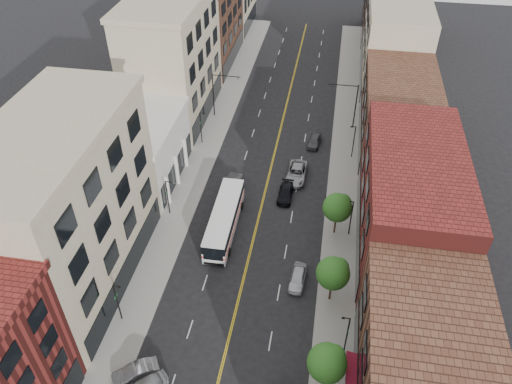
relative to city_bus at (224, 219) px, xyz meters
The scene contains 28 objects.
sidewalk_left 14.23m from the city_bus, 116.74° to the left, with size 4.00×110.00×0.15m, color gray.
sidewalk_right 18.66m from the city_bus, 42.75° to the left, with size 4.00×110.00×0.15m, color gray.
bldg_l_tanoffice 17.84m from the city_bus, 144.90° to the right, with size 10.00×22.00×18.00m, color tan.
bldg_l_white 16.04m from the city_bus, 147.18° to the left, with size 10.00×14.00×8.00m, color silver.
bldg_l_far_a 29.77m from the city_bus, 117.54° to the left, with size 10.00×20.00×18.00m, color tan.
bldg_l_far_b 47.87m from the city_bus, 106.32° to the left, with size 10.00×20.00×15.00m, color brown.
bldg_r_mid 21.13m from the city_bus, ahead, with size 10.00×22.00×12.00m, color maroon.
bldg_r_far_a 30.79m from the city_bus, 47.61° to the left, with size 10.00×20.00×10.00m, color brown.
bldg_r_far_b 48.53m from the city_bus, 64.67° to the left, with size 10.00×22.00×14.00m, color tan.
bldg_r_far_c 66.98m from the city_bus, 72.02° to the left, with size 10.00×18.00×11.00m, color brown.
tree_r_1 22.60m from the city_bus, 54.56° to the right, with size 3.40×3.40×5.59m.
tree_r_2 15.63m from the city_bus, 32.54° to the right, with size 3.40×3.40×5.59m.
tree_r_3 13.35m from the city_bus, ahead, with size 3.40×3.40×5.59m.
lamp_l_1 16.18m from the city_bus, 116.92° to the right, with size 0.81×0.55×5.05m.
lamp_l_2 7.57m from the city_bus, 167.54° to the left, with size 0.81×0.55×5.05m.
lamp_l_3 19.10m from the city_bus, 112.53° to the left, with size 0.81×0.55×5.05m.
lamp_r_1 20.53m from the city_bus, 44.58° to the right, with size 0.81×0.55×5.05m.
lamp_r_2 14.73m from the city_bus, ahead, with size 0.81×0.55×5.05m.
lamp_r_3 22.91m from the city_bus, 50.35° to the left, with size 0.81×0.55×5.05m.
signal_mast_left 26.61m from the city_bus, 104.49° to the left, with size 4.49×0.18×7.20m.
signal_mast_right 29.29m from the city_bus, 61.49° to the left, with size 4.49×0.18×7.20m.
city_bus is the anchor object (origin of this frame).
car_angle_b 20.45m from the city_bus, 100.60° to the right, with size 1.46×4.19×1.38m, color #B1B3BA.
car_parked_far 11.60m from the city_bus, 35.14° to the right, with size 1.68×4.17×1.42m, color #B9BBC1.
car_lane_behind 8.01m from the city_bus, 95.84° to the left, with size 1.70×4.87×1.61m, color #46474B.
car_lane_a 9.75m from the city_bus, 48.52° to the left, with size 1.83×4.50×1.31m, color black.
car_lane_b 13.80m from the city_bus, 57.54° to the left, with size 2.64×5.72×1.59m, color #94959A.
car_lane_c 21.97m from the city_bus, 65.36° to the left, with size 1.64×4.07×1.39m, color #424246.
Camera 1 is at (7.33, -19.72, 41.55)m, focal length 35.00 mm.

